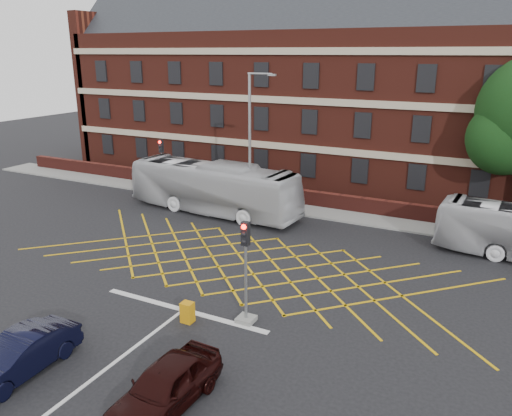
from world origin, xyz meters
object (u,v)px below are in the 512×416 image
at_px(bus_left, 213,188).
at_px(car_maroon, 165,386).
at_px(traffic_light_near, 246,282).
at_px(direction_signs, 157,171).
at_px(car_navy, 20,355).
at_px(utility_cabinet, 187,312).
at_px(street_lamp, 251,171).
at_px(traffic_light_far, 163,173).

height_order(bus_left, car_maroon, bus_left).
bearing_deg(traffic_light_near, direction_signs, 136.78).
height_order(bus_left, car_navy, bus_left).
bearing_deg(car_navy, car_maroon, 8.10).
height_order(car_navy, car_maroon, car_maroon).
relative_size(car_maroon, utility_cabinet, 5.03).
bearing_deg(bus_left, direction_signs, 69.97).
distance_m(bus_left, utility_cabinet, 14.52).
bearing_deg(utility_cabinet, street_lamp, 106.47).
bearing_deg(car_maroon, traffic_light_near, 94.67).
xyz_separation_m(traffic_light_far, street_lamp, (8.44, -1.84, 1.45)).
xyz_separation_m(traffic_light_near, utility_cabinet, (-2.10, -1.09, -1.34)).
bearing_deg(traffic_light_far, utility_cabinet, -50.10).
xyz_separation_m(car_navy, car_maroon, (5.39, 0.88, 0.03)).
height_order(traffic_light_far, utility_cabinet, traffic_light_far).
height_order(traffic_light_far, direction_signs, traffic_light_far).
distance_m(car_navy, traffic_light_far, 21.98).
bearing_deg(bus_left, utility_cabinet, -147.94).
xyz_separation_m(bus_left, utility_cabinet, (6.66, -12.84, -1.29)).
bearing_deg(utility_cabinet, traffic_light_far, 129.90).
xyz_separation_m(traffic_light_near, street_lamp, (-5.87, 11.67, 1.45)).
xyz_separation_m(car_navy, utility_cabinet, (3.09, 5.37, -0.28)).
bearing_deg(traffic_light_far, direction_signs, 137.96).
relative_size(car_navy, traffic_light_far, 1.00).
relative_size(traffic_light_far, utility_cabinet, 4.99).
height_order(bus_left, traffic_light_near, traffic_light_near).
height_order(car_maroon, traffic_light_near, traffic_light_near).
height_order(traffic_light_far, street_lamp, street_lamp).
bearing_deg(traffic_light_near, street_lamp, 116.70).
distance_m(street_lamp, direction_signs, 10.95).
bearing_deg(car_maroon, traffic_light_far, 129.90).
height_order(street_lamp, utility_cabinet, street_lamp).
bearing_deg(bus_left, traffic_light_near, -138.66).
xyz_separation_m(bus_left, street_lamp, (2.89, -0.08, 1.49)).
height_order(traffic_light_near, utility_cabinet, traffic_light_near).
xyz_separation_m(street_lamp, direction_signs, (-10.23, 3.46, -1.84)).
distance_m(car_maroon, street_lamp, 18.45).
bearing_deg(traffic_light_near, utility_cabinet, -152.63).
relative_size(traffic_light_near, utility_cabinet, 4.99).
bearing_deg(car_maroon, utility_cabinet, 119.73).
bearing_deg(street_lamp, car_maroon, -70.63).
relative_size(bus_left, traffic_light_near, 2.89).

